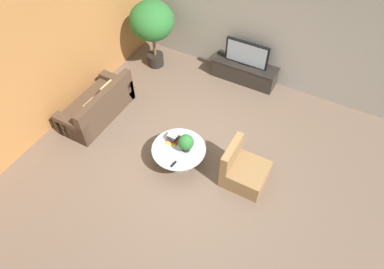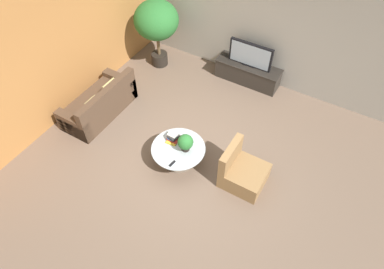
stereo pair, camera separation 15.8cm
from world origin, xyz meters
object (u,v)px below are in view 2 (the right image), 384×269
Objects in this scene: armchair_wicker at (242,172)px; potted_palm_tall at (156,22)px; media_console at (248,73)px; television at (251,55)px; coffee_table at (178,152)px; potted_plant_tabletop at (185,142)px; couch_by_wall at (100,104)px.

potted_palm_tall is at bearing 56.64° from armchair_wicker.
television reaches higher than media_console.
television is 0.61× the size of potted_palm_tall.
coffee_table is at bearing -92.37° from media_console.
coffee_table is at bearing -161.60° from potted_plant_tabletop.
television reaches higher than couch_by_wall.
television is 3.10m from armchair_wicker.
media_console is at bearing 13.04° from potted_palm_tall.
media_console is 3.04m from potted_plant_tabletop.
potted_plant_tabletop is at bearing 18.40° from coffee_table.
armchair_wicker is at bearing -67.58° from media_console.
armchair_wicker is at bearing 89.24° from couch_by_wall.
media_console is at bearing 22.42° from armchair_wicker.
potted_palm_tall is at bearing -167.00° from television.
television reaches higher than potted_plant_tabletop.
potted_palm_tall is 3.45m from potted_plant_tabletop.
potted_plant_tabletop reaches higher than media_console.
media_console is 3.69m from couch_by_wall.
coffee_table is (-0.13, -3.06, -0.49)m from television.
potted_plant_tabletop is (-1.15, -0.19, 0.38)m from armchair_wicker.
couch_by_wall is at bearing -131.05° from media_console.
couch_by_wall is 2.47m from potted_plant_tabletop.
armchair_wicker is 1.23m from potted_plant_tabletop.
coffee_table is at bearing -49.12° from potted_palm_tall.
potted_palm_tall is at bearing 133.17° from potted_plant_tabletop.
media_console is at bearing 90.25° from potted_plant_tabletop.
couch_by_wall is (-2.42, -2.78, -0.51)m from television.
potted_plant_tabletop is (0.14, 0.05, 0.34)m from coffee_table.
potted_plant_tabletop is at bearing 84.45° from couch_by_wall.
couch_by_wall is 3.59m from armchair_wicker.
couch_by_wall is 4.70× the size of potted_plant_tabletop.
couch_by_wall is at bearing -131.07° from television.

